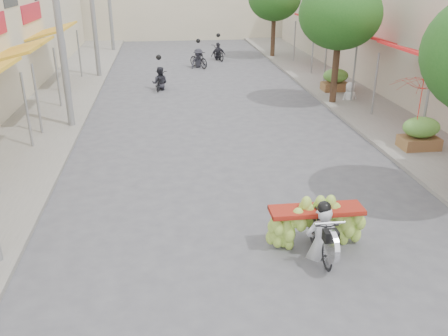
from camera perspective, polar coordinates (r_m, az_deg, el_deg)
sidewalk_left at (r=21.85m, az=-20.69°, el=6.94°), size 4.00×60.00×0.12m
sidewalk_right at (r=23.04m, az=15.85°, el=8.31°), size 4.00×60.00×0.12m
utility_pole_mid at (r=17.95m, az=-19.37°, el=16.91°), size 0.60×0.24×8.00m
utility_pole_far at (r=26.81m, az=-15.63°, el=18.90°), size 0.60×0.24×8.00m
street_tree_mid at (r=20.93m, az=13.81°, el=17.51°), size 3.40×3.40×5.25m
produce_crate_mid at (r=16.49m, az=22.59°, el=4.17°), size 1.20×0.88×1.16m
produce_crate_far at (r=23.51m, az=13.27°, el=10.48°), size 1.20×0.88×1.16m
banana_motorbike at (r=9.94m, az=11.40°, el=-6.39°), size 2.20×1.82×2.19m
market_umbrella at (r=15.83m, az=23.08°, el=10.16°), size 2.05×2.05×1.83m
pedestrian at (r=21.95m, az=15.04°, el=9.95°), size 0.82×0.56×1.55m
bg_motorbike_a at (r=23.74m, az=-7.77°, el=11.12°), size 0.87×1.57×1.95m
bg_motorbike_b at (r=29.11m, az=-3.10°, el=13.59°), size 1.32×1.69×1.95m
bg_motorbike_c at (r=31.64m, az=-0.69°, el=14.26°), size 1.07×1.77×1.95m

